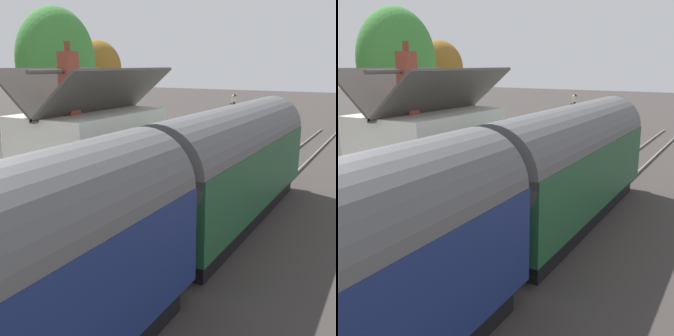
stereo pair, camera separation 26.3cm
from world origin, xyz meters
TOP-DOWN VIEW (x-y plane):
  - ground_plane at (0.00, 0.00)m, footprint 160.00×160.00m
  - platform at (0.00, 4.25)m, footprint 32.00×6.50m
  - platform_edge_coping at (0.00, 1.18)m, footprint 32.00×0.36m
  - rail_near at (0.00, -1.62)m, footprint 52.00×0.08m
  - rail_far at (0.00, -0.18)m, footprint 52.00×0.08m
  - train at (-9.06, -0.90)m, footprint 31.29×2.73m
  - station_building at (0.15, 4.79)m, footprint 6.34×4.02m
  - bench_platform_end at (6.18, 3.76)m, footprint 1.40×0.43m
  - bench_near_building at (9.18, 3.67)m, footprint 1.41×0.45m
  - planter_corner_building at (1.35, 1.73)m, footprint 0.75×0.32m
  - planter_edge_near at (-5.71, 2.33)m, footprint 0.59×0.59m
  - lamp_post_platform at (9.52, 2.14)m, footprint 0.32×0.50m
  - station_sign_board at (8.06, 1.62)m, footprint 0.96×0.06m
  - tree_far_left at (3.84, 9.97)m, footprint 4.29×3.91m
  - tree_mid_background at (11.77, 13.51)m, footprint 3.27×3.57m

SIDE VIEW (x-z plane):
  - ground_plane at x=0.00m, z-range 0.00..0.00m
  - rail_near at x=0.00m, z-range 0.00..0.14m
  - rail_far at x=0.00m, z-range 0.00..0.14m
  - platform at x=0.00m, z-range 0.00..0.85m
  - platform_edge_coping at x=0.00m, z-range 0.85..0.86m
  - planter_corner_building at x=1.35m, z-range 0.83..1.39m
  - planter_edge_near at x=-5.71m, z-range 0.84..1.71m
  - bench_platform_end at x=6.18m, z-range 0.88..1.76m
  - bench_near_building at x=9.18m, z-range 0.88..1.76m
  - station_sign_board at x=8.06m, z-range 1.25..2.82m
  - train at x=-9.06m, z-range 0.06..4.38m
  - station_building at x=0.15m, z-range -0.35..5.39m
  - lamp_post_platform at x=9.52m, z-range 1.53..4.84m
  - tree_mid_background at x=11.77m, z-range 1.72..9.18m
  - tree_far_left at x=3.84m, z-range 1.58..10.24m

